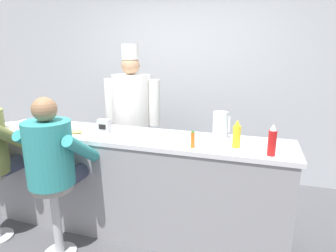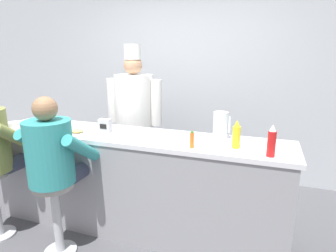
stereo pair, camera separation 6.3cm
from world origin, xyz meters
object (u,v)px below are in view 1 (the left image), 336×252
ketchup_bottle_red (272,141)px  napkin_dispenser_chrome (104,126)px  mustard_bottle_yellow (237,135)px  coffee_mug_blue (32,122)px  diner_seated_teal (53,158)px  water_pitcher_clear (220,125)px  cereal_bowl (10,126)px  cook_in_whites_near (132,114)px  breakfast_plate (76,134)px  hot_sauce_bottle_orange (193,140)px

ketchup_bottle_red → napkin_dispenser_chrome: bearing=173.5°
mustard_bottle_yellow → coffee_mug_blue: bearing=178.5°
ketchup_bottle_red → diner_seated_teal: size_ratio=0.17×
ketchup_bottle_red → water_pitcher_clear: bearing=141.3°
cereal_bowl → cook_in_whites_near: size_ratio=0.08×
ketchup_bottle_red → diner_seated_teal: (-1.68, -0.34, -0.21)m
breakfast_plate → napkin_dispenser_chrome: 0.26m
cereal_bowl → water_pitcher_clear: bearing=9.1°
mustard_bottle_yellow → napkin_dispenser_chrome: bearing=177.3°
mustard_bottle_yellow → water_pitcher_clear: 0.28m
hot_sauce_bottle_orange → cereal_bowl: bearing=179.5°
mustard_bottle_yellow → hot_sauce_bottle_orange: bearing=-160.2°
water_pitcher_clear → diner_seated_teal: size_ratio=0.17×
napkin_dispenser_chrome → diner_seated_teal: 0.57m
hot_sauce_bottle_orange → diner_seated_teal: (-1.09, -0.34, -0.16)m
cereal_bowl → breakfast_plate: bearing=0.6°
ketchup_bottle_red → breakfast_plate: 1.71m
water_pitcher_clear → coffee_mug_blue: bearing=-174.8°
breakfast_plate → diner_seated_teal: (0.02, -0.36, -0.11)m
napkin_dispenser_chrome → cereal_bowl: bearing=-170.6°
hot_sauce_bottle_orange → cook_in_whites_near: (-0.98, 0.96, -0.04)m
water_pitcher_clear → cereal_bowl: bearing=-170.9°
mustard_bottle_yellow → cereal_bowl: (-2.21, -0.10, -0.08)m
cereal_bowl → hot_sauce_bottle_orange: bearing=-0.5°
coffee_mug_blue → cook_in_whites_near: 1.11m
cereal_bowl → coffee_mug_blue: bearing=51.1°
water_pitcher_clear → breakfast_plate: (-1.28, -0.32, -0.10)m
diner_seated_teal → cook_in_whites_near: (0.11, 1.30, 0.12)m
cook_in_whites_near → water_pitcher_clear: bearing=-28.1°
ketchup_bottle_red → hot_sauce_bottle_orange: size_ratio=1.74×
ketchup_bottle_red → cereal_bowl: 2.48m
mustard_bottle_yellow → cereal_bowl: 2.22m
coffee_mug_blue → hot_sauce_bottle_orange: bearing=-5.6°
water_pitcher_clear → hot_sauce_bottle_orange: bearing=-116.1°
napkin_dispenser_chrome → water_pitcher_clear: bearing=8.9°
hot_sauce_bottle_orange → coffee_mug_blue: size_ratio=1.03×
ketchup_bottle_red → cook_in_whites_near: bearing=148.8°
breakfast_plate → napkin_dispenser_chrome: bearing=36.4°
ketchup_bottle_red → water_pitcher_clear: size_ratio=1.01×
coffee_mug_blue → napkin_dispenser_chrome: size_ratio=1.02×
hot_sauce_bottle_orange → napkin_dispenser_chrome: size_ratio=1.06×
water_pitcher_clear → mustard_bottle_yellow: bearing=-54.6°
hot_sauce_bottle_orange → water_pitcher_clear: 0.39m
water_pitcher_clear → napkin_dispenser_chrome: water_pitcher_clear is taller
breakfast_plate → diner_seated_teal: bearing=-86.1°
hot_sauce_bottle_orange → napkin_dispenser_chrome: (-0.91, 0.18, -0.00)m
mustard_bottle_yellow → hot_sauce_bottle_orange: size_ratio=1.65×
mustard_bottle_yellow → cereal_bowl: mustard_bottle_yellow is taller
breakfast_plate → cereal_bowl: 0.77m
mustard_bottle_yellow → hot_sauce_bottle_orange: 0.35m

